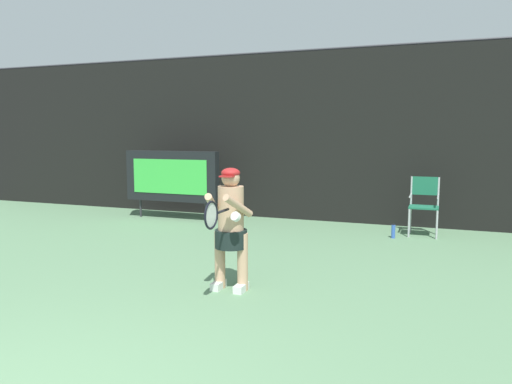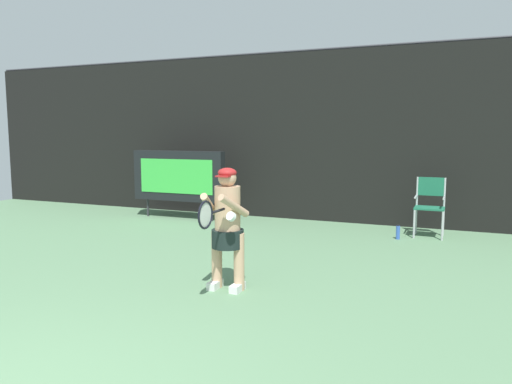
{
  "view_description": "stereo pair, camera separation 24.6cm",
  "coord_description": "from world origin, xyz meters",
  "views": [
    {
      "loc": [
        2.66,
        -1.83,
        1.89
      ],
      "look_at": [
        0.2,
        4.69,
        1.05
      ],
      "focal_mm": 34.4,
      "sensor_mm": 36.0,
      "label": 1
    },
    {
      "loc": [
        2.89,
        -1.74,
        1.89
      ],
      "look_at": [
        0.2,
        4.69,
        1.05
      ],
      "focal_mm": 34.4,
      "sensor_mm": 36.0,
      "label": 2
    }
  ],
  "objects": [
    {
      "name": "tennis_racket",
      "position": [
        0.39,
        2.85,
        1.02
      ],
      "size": [
        0.03,
        0.6,
        0.31
      ],
      "rotation": [
        0.0,
        0.0,
        0.27
      ],
      "color": "black"
    },
    {
      "name": "scoreboard",
      "position": [
        -2.85,
        7.51,
        0.95
      ],
      "size": [
        2.2,
        0.21,
        1.5
      ],
      "color": "black",
      "rests_on": "ground"
    },
    {
      "name": "tennis_player",
      "position": [
        0.33,
        3.47,
        0.81
      ],
      "size": [
        0.53,
        0.61,
        1.48
      ],
      "color": "white",
      "rests_on": "ground"
    },
    {
      "name": "backdrop_screen",
      "position": [
        0.0,
        8.5,
        1.81
      ],
      "size": [
        18.0,
        0.12,
        3.66
      ],
      "color": "black",
      "rests_on": "ground"
    },
    {
      "name": "umpire_chair",
      "position": [
        2.4,
        7.65,
        0.62
      ],
      "size": [
        0.52,
        0.44,
        1.08
      ],
      "color": "#B7B7BC",
      "rests_on": "ground"
    },
    {
      "name": "water_bottle",
      "position": [
        1.91,
        7.18,
        0.12
      ],
      "size": [
        0.07,
        0.07,
        0.27
      ],
      "color": "blue",
      "rests_on": "ground"
    }
  ]
}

